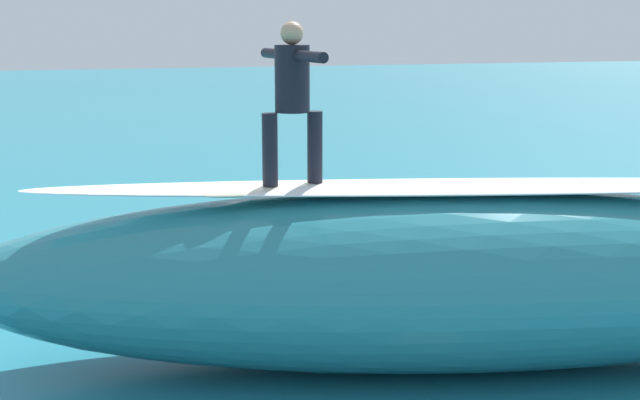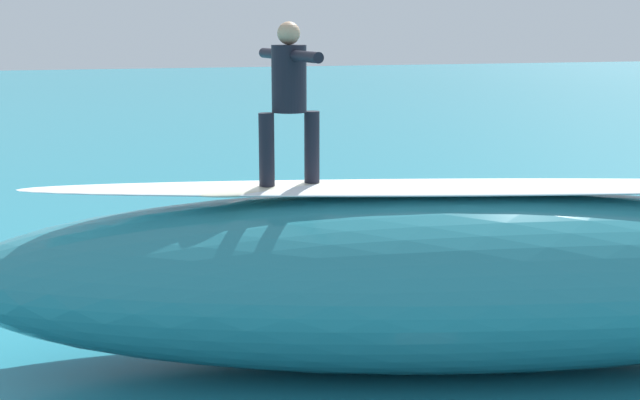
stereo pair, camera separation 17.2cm
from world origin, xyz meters
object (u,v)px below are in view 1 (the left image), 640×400
object	(u,v)px
surfer_riding	(292,91)
surfboard_riding	(293,188)
surfboard_paddling	(338,264)
surfer_paddling	(337,251)

from	to	relation	value
surfer_riding	surfboard_riding	bearing A→B (deg)	57.64
surfboard_riding	surfboard_paddling	distance (m)	4.07
surfboard_paddling	surfer_paddling	xyz separation A→B (m)	(-0.02, -0.13, 0.16)
surfboard_riding	surfer_riding	world-z (taller)	surfer_riding
surfboard_riding	surfer_paddling	world-z (taller)	surfboard_riding
surfboard_riding	surfer_riding	xyz separation A→B (m)	(-0.00, -0.00, 0.96)
surfer_riding	surfboard_paddling	distance (m)	4.58
surfboard_paddling	surfer_riding	bearing A→B (deg)	-15.55
surfer_riding	surfer_paddling	size ratio (longest dim) A/B	0.91
surfer_paddling	surfboard_paddling	bearing A→B (deg)	-0.00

